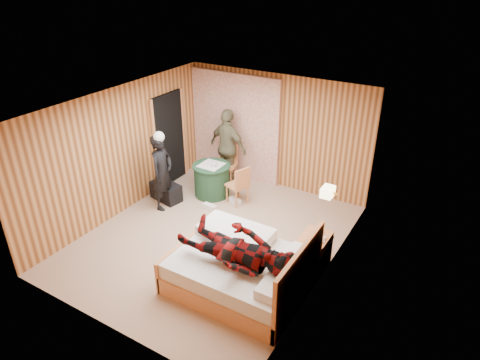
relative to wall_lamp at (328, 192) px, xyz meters
The scene contains 23 objects.
floor 2.36m from the wall_lamp, 166.83° to the right, with size 4.20×5.00×0.01m, color tan.
ceiling 2.31m from the wall_lamp, 166.83° to the right, with size 4.20×5.00×0.01m, color silver.
wall_back 2.81m from the wall_lamp, 133.17° to the left, with size 4.20×0.02×2.50m, color tan.
wall_left 4.05m from the wall_lamp, behind, with size 0.02×5.00×2.50m, color tan.
wall_right 0.49m from the wall_lamp, 68.55° to the right, with size 0.02×5.00×2.50m, color tan.
curtain 3.53m from the wall_lamp, 145.89° to the left, with size 2.20×0.08×2.40m, color silver.
doorway 4.10m from the wall_lamp, 166.59° to the left, with size 0.06×0.90×2.05m, color black.
wall_lamp is the anchor object (origin of this frame).
bed 1.80m from the wall_lamp, 122.02° to the right, with size 2.01×1.58×1.09m.
nightstand 1.03m from the wall_lamp, 98.51° to the right, with size 0.46×0.62×0.60m.
round_table 3.13m from the wall_lamp, 162.47° to the left, with size 0.80×0.80×0.71m.
chair_far 3.34m from the wall_lamp, 151.78° to the left, with size 0.50×0.50×0.93m.
chair_near 2.43m from the wall_lamp, 158.15° to the left, with size 0.49×0.49×0.84m.
duffel_bag 3.73m from the wall_lamp, behind, with size 0.67×0.36×0.38m, color black.
sneaker_left 2.66m from the wall_lamp, 159.71° to the left, with size 0.27×0.11×0.12m, color silver.
sneaker_right 2.83m from the wall_lamp, behind, with size 0.28×0.12×0.13m, color silver.
woman_standing 3.44m from the wall_lamp, behind, with size 0.57×0.37×1.57m, color black.
man_at_table 3.28m from the wall_lamp, 151.13° to the left, with size 1.01×0.42×1.72m, color #6A6547.
man_on_bed 1.72m from the wall_lamp, 117.18° to the right, with size 1.77×0.67×0.86m, color #6A0A0A.
book_lower 0.77m from the wall_lamp, 97.27° to the right, with size 0.17×0.22×0.02m, color silver.
book_upper 0.75m from the wall_lamp, 97.27° to the right, with size 0.16×0.22×0.02m, color silver.
cup_nightstand 0.68m from the wall_lamp, 105.22° to the right, with size 0.10×0.10×0.09m, color silver.
cup_table 2.93m from the wall_lamp, 162.82° to the left, with size 0.12×0.12×0.10m, color silver.
Camera 1 is at (3.74, -5.29, 4.55)m, focal length 32.00 mm.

